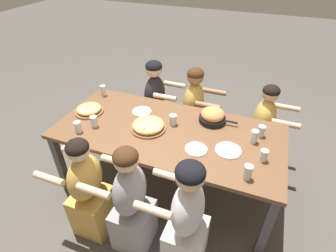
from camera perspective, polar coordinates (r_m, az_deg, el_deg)
The scene contains 22 objects.
ground_plane at distance 3.10m, azimuth 0.00°, elevation -12.63°, with size 18.00×18.00×0.00m, color #514C47.
dining_table at distance 2.61m, azimuth 0.00°, elevation -2.22°, with size 2.21×1.02×0.79m.
pizza_board_main at distance 2.94m, azimuth -16.85°, elevation 3.38°, with size 0.31×0.31×0.06m.
pizza_board_second at distance 2.58m, azimuth -4.31°, elevation 0.04°, with size 0.35×0.35×0.06m.
skillet_bowl at distance 2.68m, azimuth 9.69°, elevation 2.13°, with size 0.39×0.27×0.15m.
empty_plate_a at distance 2.85m, azimuth -5.72°, elevation 3.18°, with size 0.21×0.21×0.02m.
empty_plate_b at distance 2.38m, azimuth 12.98°, elevation -5.18°, with size 0.23×0.23×0.02m.
empty_plate_c at distance 2.35m, azimuth 6.13°, elevation -5.04°, with size 0.20×0.20×0.02m.
cocktail_glass_blue at distance 2.62m, azimuth 1.09°, elevation 1.26°, with size 0.08×0.08×0.13m.
drinking_glass_a at distance 2.14m, azimuth 16.93°, elevation -9.71°, with size 0.07×0.07×0.13m.
drinking_glass_b at distance 2.35m, azimuth 20.05°, elevation -6.17°, with size 0.07×0.07×0.11m.
drinking_glass_c at distance 2.61m, azimuth 19.57°, elevation -1.20°, with size 0.07×0.07×0.11m.
drinking_glass_d at distance 2.69m, azimuth -15.81°, elevation 0.81°, with size 0.07×0.07×0.11m.
drinking_glass_e at distance 3.21m, azimuth -13.91°, elevation 7.36°, with size 0.06×0.06×0.13m.
drinking_glass_f at distance 2.66m, azimuth -19.00°, elevation -0.28°, with size 0.07×0.07×0.11m.
drinking_glass_g at distance 2.51m, azimuth 18.19°, elevation -2.35°, with size 0.07×0.07×0.13m.
diner_far_midleft at distance 3.41m, azimuth -2.76°, elevation 4.24°, with size 0.51×0.40×1.16m.
diner_near_midleft at distance 2.50m, azimuth -16.90°, elevation -13.56°, with size 0.51×0.40×1.07m.
diner_near_midright at distance 2.17m, azimuth 4.04°, elevation -19.94°, with size 0.51×0.40×1.15m.
diner_far_right at distance 3.23m, azimuth 19.62°, elevation -1.18°, with size 0.51×0.40×1.09m.
diner_far_center at distance 3.27m, azimuth 5.49°, elevation 2.39°, with size 0.51×0.40×1.15m.
diner_near_center at distance 2.31m, azimuth -8.03°, elevation -16.55°, with size 0.51×0.40×1.12m.
Camera 1 is at (0.74, -1.91, 2.33)m, focal length 28.00 mm.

